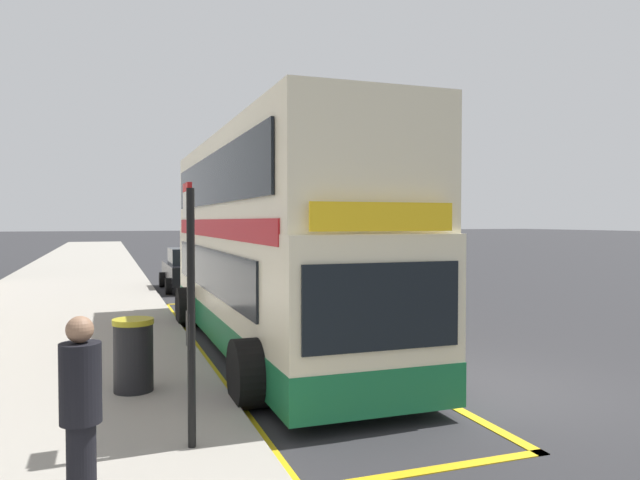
# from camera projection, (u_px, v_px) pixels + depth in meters

# --- Properties ---
(ground_plane) EXTENTS (260.00, 260.00, 0.00)m
(ground_plane) POSITION_uv_depth(u_px,v_px,m) (197.00, 261.00, 39.71)
(ground_plane) COLOR #28282B
(pavement_near) EXTENTS (6.00, 76.00, 0.14)m
(pavement_near) POSITION_uv_depth(u_px,v_px,m) (84.00, 263.00, 37.35)
(pavement_near) COLOR gray
(pavement_near) RESTS_ON ground
(double_decker_bus) EXTENTS (3.17, 11.06, 4.40)m
(double_decker_bus) POSITION_uv_depth(u_px,v_px,m) (269.00, 250.00, 12.60)
(double_decker_bus) COLOR beige
(double_decker_bus) RESTS_ON ground
(bus_bay_markings) EXTENTS (3.05, 14.14, 0.01)m
(bus_bay_markings) POSITION_uv_depth(u_px,v_px,m) (265.00, 344.00, 12.94)
(bus_bay_markings) COLOR gold
(bus_bay_markings) RESTS_ON ground
(bus_stop_sign) EXTENTS (0.09, 0.51, 2.96)m
(bus_stop_sign) POSITION_uv_depth(u_px,v_px,m) (190.00, 294.00, 6.69)
(bus_stop_sign) COLOR black
(bus_stop_sign) RESTS_ON pavement_near
(parked_car_navy_behind) EXTENTS (2.09, 4.20, 1.62)m
(parked_car_navy_behind) POSITION_uv_depth(u_px,v_px,m) (213.00, 239.00, 61.30)
(parked_car_navy_behind) COLOR navy
(parked_car_navy_behind) RESTS_ON ground
(parked_car_black_distant) EXTENTS (2.09, 4.20, 1.62)m
(parked_car_black_distant) POSITION_uv_depth(u_px,v_px,m) (190.00, 269.00, 23.18)
(parked_car_black_distant) COLOR black
(parked_car_black_distant) RESTS_ON ground
(pedestrian_waiting_near_sign) EXTENTS (0.34, 0.34, 1.74)m
(pedestrian_waiting_near_sign) POSITION_uv_depth(u_px,v_px,m) (81.00, 410.00, 4.97)
(pedestrian_waiting_near_sign) COLOR black
(pedestrian_waiting_near_sign) RESTS_ON pavement_near
(litter_bin) EXTENTS (0.60, 0.60, 1.08)m
(litter_bin) POSITION_uv_depth(u_px,v_px,m) (133.00, 355.00, 8.85)
(litter_bin) COLOR black
(litter_bin) RESTS_ON pavement_near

